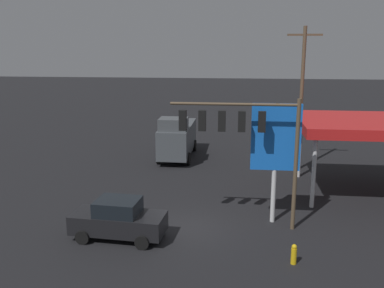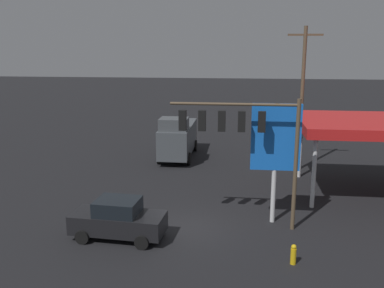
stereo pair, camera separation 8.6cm
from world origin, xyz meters
TOP-DOWN VIEW (x-y plane):
  - ground_plane at (0.00, 0.00)m, footprint 200.00×200.00m
  - traffic_signal_assembly at (-2.59, -0.43)m, footprint 6.20×0.43m
  - utility_pole at (-6.82, -11.14)m, footprint 2.40×0.26m
  - price_sign at (-4.29, -1.22)m, footprint 2.46×0.27m
  - sedan_far at (3.10, 1.57)m, footprint 4.53×2.32m
  - delivery_truck at (2.49, -13.53)m, footprint 2.58×6.81m
  - fire_hydrant at (-4.86, 3.17)m, footprint 0.24×0.24m

SIDE VIEW (x-z plane):
  - ground_plane at x=0.00m, z-range 0.00..0.00m
  - fire_hydrant at x=-4.86m, z-range 0.00..0.88m
  - sedan_far at x=3.10m, z-range -0.01..1.92m
  - delivery_truck at x=2.49m, z-range -0.10..3.48m
  - price_sign at x=-4.29m, z-range 1.20..7.38m
  - traffic_signal_assembly at x=-2.59m, z-range 1.70..8.22m
  - utility_pole at x=-6.82m, z-range 0.29..10.55m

